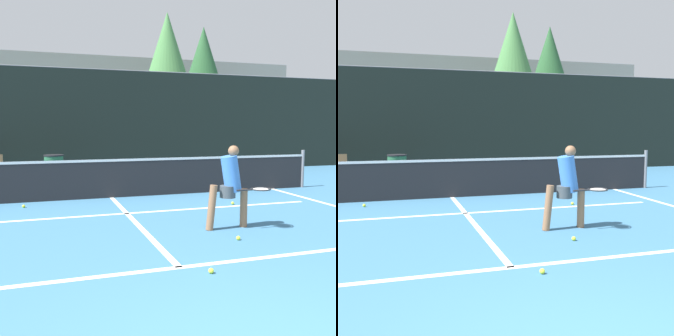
# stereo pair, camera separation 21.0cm
# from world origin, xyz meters

# --- Properties ---
(court_baseline_near) EXTENTS (11.00, 0.10, 0.01)m
(court_baseline_near) POSITION_xyz_m (0.00, 2.77, 0.00)
(court_baseline_near) COLOR white
(court_baseline_near) RESTS_ON ground
(court_service_line) EXTENTS (8.25, 0.10, 0.01)m
(court_service_line) POSITION_xyz_m (0.00, 5.95, 0.00)
(court_service_line) COLOR white
(court_service_line) RESTS_ON ground
(court_center_mark) EXTENTS (0.10, 5.02, 0.01)m
(court_center_mark) POSITION_xyz_m (0.00, 5.28, 0.00)
(court_center_mark) COLOR white
(court_center_mark) RESTS_ON ground
(net) EXTENTS (11.09, 0.09, 1.07)m
(net) POSITION_xyz_m (0.00, 7.79, 0.51)
(net) COLOR slate
(net) RESTS_ON ground
(fence_back) EXTENTS (24.00, 0.06, 3.79)m
(fence_back) POSITION_xyz_m (0.00, 12.75, 1.89)
(fence_back) COLOR black
(fence_back) RESTS_ON ground
(player_practicing) EXTENTS (1.10, 0.52, 1.43)m
(player_practicing) POSITION_xyz_m (1.46, 4.30, 0.77)
(player_practicing) COLOR #8C6042
(player_practicing) RESTS_ON ground
(tennis_ball_scattered_0) EXTENTS (0.07, 0.07, 0.07)m
(tennis_ball_scattered_0) POSITION_xyz_m (1.26, 3.61, 0.03)
(tennis_ball_scattered_0) COLOR #D1E033
(tennis_ball_scattered_0) RESTS_ON ground
(tennis_ball_scattered_1) EXTENTS (0.07, 0.07, 0.07)m
(tennis_ball_scattered_1) POSITION_xyz_m (-2.00, 7.17, 0.03)
(tennis_ball_scattered_1) COLOR #D1E033
(tennis_ball_scattered_1) RESTS_ON ground
(tennis_ball_scattered_3) EXTENTS (0.07, 0.07, 0.07)m
(tennis_ball_scattered_3) POSITION_xyz_m (0.30, 2.47, 0.03)
(tennis_ball_scattered_3) COLOR #D1E033
(tennis_ball_scattered_3) RESTS_ON ground
(tennis_ball_scattered_4) EXTENTS (0.07, 0.07, 0.07)m
(tennis_ball_scattered_4) POSITION_xyz_m (2.44, 6.12, 0.03)
(tennis_ball_scattered_4) COLOR #D1E033
(tennis_ball_scattered_4) RESTS_ON ground
(trash_bin) EXTENTS (0.62, 0.62, 0.84)m
(trash_bin) POSITION_xyz_m (-1.25, 11.27, 0.42)
(trash_bin) COLOR #28603D
(trash_bin) RESTS_ON ground
(parked_car) EXTENTS (1.84, 4.62, 1.41)m
(parked_car) POSITION_xyz_m (-2.23, 15.46, 0.59)
(parked_car) COLOR silver
(parked_car) RESTS_ON ground
(tree_mid) EXTENTS (3.04, 3.04, 8.12)m
(tree_mid) POSITION_xyz_m (8.55, 22.45, 5.72)
(tree_mid) COLOR brown
(tree_mid) RESTS_ON ground
(tree_east) EXTENTS (3.11, 3.11, 8.29)m
(tree_east) POSITION_xyz_m (5.51, 20.62, 5.85)
(tree_east) COLOR brown
(tree_east) RESTS_ON ground
(building_far) EXTENTS (36.00, 2.40, 6.79)m
(building_far) POSITION_xyz_m (0.00, 28.33, 3.39)
(building_far) COLOR gray
(building_far) RESTS_ON ground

